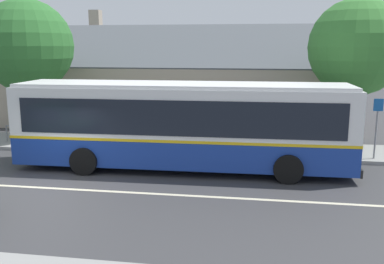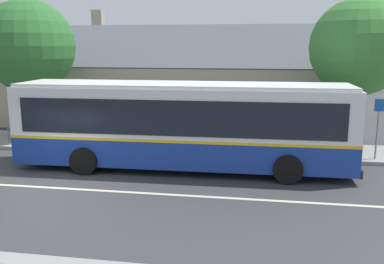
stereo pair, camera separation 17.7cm
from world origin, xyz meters
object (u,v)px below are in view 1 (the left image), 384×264
object	(u,v)px
bus_stop_sign	(377,122)
bike_rack	(17,131)
street_tree_primary	(357,47)
bench_down_street	(146,138)
bench_by_building	(71,135)
street_tree_secondary	(27,46)
transit_bus	(183,124)

from	to	relation	value
bus_stop_sign	bike_rack	size ratio (longest dim) A/B	2.07
bike_rack	bus_stop_sign	bearing A→B (deg)	-1.99
street_tree_primary	bench_down_street	bearing A→B (deg)	-168.85
bench_by_building	street_tree_primary	bearing A→B (deg)	7.49
bench_down_street	street_tree_primary	world-z (taller)	street_tree_primary
bench_by_building	street_tree_secondary	world-z (taller)	street_tree_secondary
bench_down_street	street_tree_secondary	world-z (taller)	street_tree_secondary
street_tree_secondary	bus_stop_sign	distance (m)	15.91
street_tree_secondary	bench_by_building	bearing A→B (deg)	-26.03
bench_down_street	bike_rack	bearing A→B (deg)	178.74
bench_down_street	street_tree_secondary	bearing A→B (deg)	167.32
bench_by_building	bike_rack	bearing A→B (deg)	179.76
street_tree_primary	bike_rack	distance (m)	15.69
transit_bus	bike_rack	size ratio (longest dim) A/B	10.68
transit_bus	street_tree_secondary	size ratio (longest dim) A/B	1.84
bench_by_building	bus_stop_sign	distance (m)	13.05
bench_by_building	street_tree_secondary	size ratio (longest dim) A/B	0.23
bus_stop_sign	bike_rack	bearing A→B (deg)	178.01
street_tree_secondary	bike_rack	bearing A→B (deg)	-93.89
street_tree_primary	transit_bus	bearing A→B (deg)	-148.12
bench_by_building	bike_rack	xyz separation A→B (m)	(-2.63, 0.01, 0.12)
street_tree_secondary	bus_stop_sign	size ratio (longest dim) A/B	2.81
bench_down_street	bus_stop_sign	distance (m)	9.53
transit_bus	bike_rack	bearing A→B (deg)	162.33
bike_rack	bench_by_building	bearing A→B (deg)	-0.24
transit_bus	bench_by_building	distance (m)	6.33
transit_bus	street_tree_primary	xyz separation A→B (m)	(6.86, 4.27, 2.75)
street_tree_secondary	transit_bus	bearing A→B (deg)	-25.29
transit_bus	street_tree_primary	distance (m)	8.54
bench_down_street	bus_stop_sign	size ratio (longest dim) A/B	0.68
bench_down_street	street_tree_secondary	size ratio (longest dim) A/B	0.24
street_tree_primary	street_tree_secondary	world-z (taller)	street_tree_secondary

